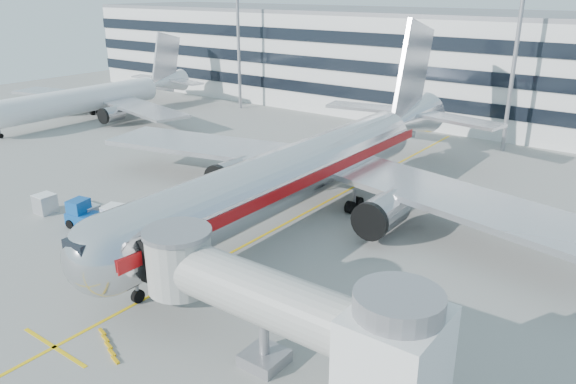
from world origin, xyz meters
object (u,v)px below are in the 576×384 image
Objects in this scene: baggage_tug at (84,215)px; ramp_worker at (155,236)px; cargo_container_left at (45,204)px; cargo_container_right at (90,213)px; belt_loader at (202,210)px; main_jet at (311,166)px; cargo_container_front at (114,215)px.

baggage_tug reaches higher than ramp_worker.
cargo_container_right is (4.96, 1.17, -0.12)m from cargo_container_left.
belt_loader is at bearing 48.77° from baggage_tug.
belt_loader is at bearing -134.26° from main_jet.
cargo_container_right is at bearing 118.52° from baggage_tug.
main_jet reaches higher than cargo_container_right.
baggage_tug is 1.08m from cargo_container_right.
ramp_worker is at bearing 0.78° from cargo_container_right.
cargo_container_left is 13.31m from ramp_worker.
main_jet is 10.40m from belt_loader.
main_jet is 34.21× the size of cargo_container_right.
cargo_container_right is 2.43m from cargo_container_front.
baggage_tug is at bearing 169.77° from ramp_worker.
ramp_worker is (7.78, 1.03, -0.19)m from baggage_tug.
belt_loader reaches higher than cargo_container_left.
cargo_container_right is at bearing -159.86° from cargo_container_front.
cargo_container_front is (2.28, 0.84, 0.13)m from cargo_container_right.
baggage_tug is 7.85m from ramp_worker.
ramp_worker is (8.28, 0.11, 0.08)m from cargo_container_right.
belt_loader is 3.26× the size of cargo_container_right.
belt_loader is at bearing 50.18° from cargo_container_front.
cargo_container_left is 0.85× the size of cargo_container_front.
belt_loader is 1.42× the size of baggage_tug.
main_jet is at bearing 49.67° from ramp_worker.
belt_loader is 14.30m from cargo_container_left.
main_jet is 19.96m from baggage_tug.
cargo_container_front reaches higher than cargo_container_right.
ramp_worker is at bearing -79.25° from belt_loader.
cargo_container_left is 5.10m from cargo_container_right.
cargo_container_right is at bearing 13.31° from cargo_container_left.
belt_loader is 9.96m from baggage_tug.
main_jet reaches higher than baggage_tug.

